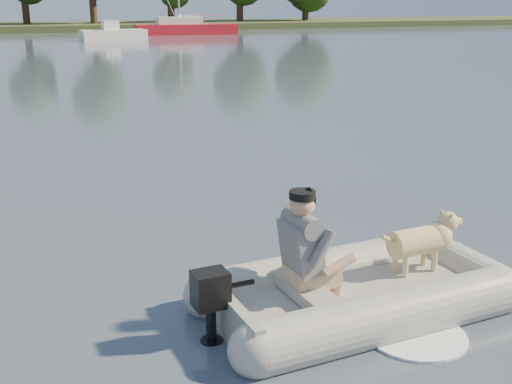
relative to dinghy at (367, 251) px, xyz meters
name	(u,v)px	position (x,y,z in m)	size (l,w,h in m)	color
water	(334,330)	(-0.54, -0.37, -0.63)	(160.00, 160.00, 0.00)	#4F5D6B
shore_bank	(54,27)	(-0.54, 61.63, -0.38)	(160.00, 12.00, 0.70)	#47512D
dinghy	(367,251)	(0.00, 0.00, 0.00)	(4.77, 3.14, 1.45)	#9A9995
man	(303,243)	(-0.74, -0.02, 0.19)	(0.76, 0.65, 1.13)	slate
dog	(416,246)	(0.67, 0.12, -0.08)	(0.98, 0.35, 0.65)	tan
outboard_motor	(211,310)	(-1.74, -0.17, -0.30)	(0.44, 0.31, 0.83)	black
motorboat	(113,27)	(2.97, 44.12, 0.32)	(4.93, 1.90, 2.09)	white
sailboat	(185,28)	(9.70, 49.79, -0.11)	(8.70, 3.03, 11.78)	red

